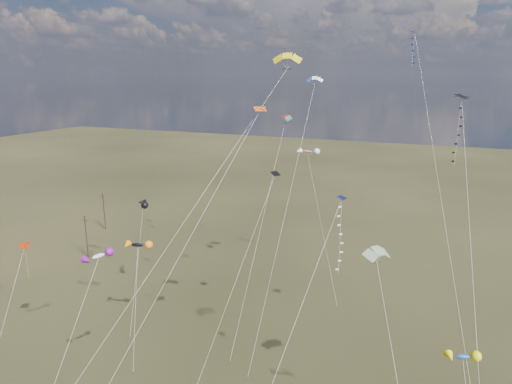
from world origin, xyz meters
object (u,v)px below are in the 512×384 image
at_px(utility_pole_near, 86,237).
at_px(diamond_black_high, 460,149).
at_px(parafoil_yellow, 286,58).
at_px(novelty_black_orange, 137,245).
at_px(utility_pole_far, 104,211).

bearing_deg(utility_pole_near, diamond_black_high, -14.95).
bearing_deg(parafoil_yellow, novelty_black_orange, 172.03).
bearing_deg(novelty_black_orange, diamond_black_high, 2.29).
distance_m(diamond_black_high, parafoil_yellow, 17.28).
bearing_deg(diamond_black_high, novelty_black_orange, -177.71).
distance_m(utility_pole_near, novelty_black_orange, 31.05).
height_order(utility_pole_far, novelty_black_orange, novelty_black_orange).
bearing_deg(novelty_black_orange, utility_pole_far, 136.30).
height_order(utility_pole_near, novelty_black_orange, novelty_black_orange).
xyz_separation_m(utility_pole_near, novelty_black_orange, (24.58, -17.14, 8.17)).
distance_m(diamond_black_high, novelty_black_orange, 37.09).
relative_size(parafoil_yellow, novelty_black_orange, 2.69).
bearing_deg(parafoil_yellow, diamond_black_high, 15.42).
xyz_separation_m(utility_pole_near, utility_pole_far, (-8.00, 14.00, 0.00)).
xyz_separation_m(utility_pole_near, parafoil_yellow, (44.12, -19.87, 29.55)).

